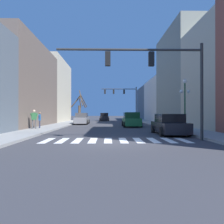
% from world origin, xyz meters
% --- Properties ---
extents(ground_plane, '(240.00, 240.00, 0.00)m').
position_xyz_m(ground_plane, '(0.00, 0.00, 0.00)').
color(ground_plane, '#38383D').
extents(building_row_left, '(6.00, 39.41, 10.97)m').
position_xyz_m(building_row_left, '(-11.11, 14.99, 4.88)').
color(building_row_left, '#515B66').
rests_on(building_row_left, ground_plane).
extents(building_row_right, '(6.00, 57.53, 13.71)m').
position_xyz_m(building_row_right, '(11.11, 19.94, 5.70)').
color(building_row_right, '#934C3D').
rests_on(building_row_right, ground_plane).
extents(crosswalk_stripes, '(8.55, 2.60, 0.01)m').
position_xyz_m(crosswalk_stripes, '(0.00, 0.69, 0.00)').
color(crosswalk_stripes, white).
rests_on(crosswalk_stripes, ground_plane).
extents(traffic_signal_near, '(8.72, 0.28, 5.79)m').
position_xyz_m(traffic_signal_near, '(2.42, 0.61, 4.30)').
color(traffic_signal_near, '#2D2D2D').
rests_on(traffic_signal_near, ground_plane).
extents(traffic_signal_far, '(6.92, 0.28, 6.78)m').
position_xyz_m(traffic_signal_far, '(2.66, 30.53, 5.03)').
color(traffic_signal_far, '#2D2D2D').
rests_on(traffic_signal_far, ground_plane).
extents(street_lamp_right_corner, '(0.95, 0.36, 4.45)m').
position_xyz_m(street_lamp_right_corner, '(6.29, 6.68, 3.29)').
color(street_lamp_right_corner, '#1E4C2D').
rests_on(street_lamp_right_corner, sidewalk_right).
extents(car_at_intersection, '(2.13, 4.59, 1.56)m').
position_xyz_m(car_at_intersection, '(4.20, 4.18, 0.74)').
color(car_at_intersection, black).
rests_on(car_at_intersection, ground_plane).
extents(car_driving_toward_lane, '(2.00, 4.85, 1.68)m').
position_xyz_m(car_driving_toward_lane, '(-1.17, 33.76, 0.78)').
color(car_driving_toward_lane, black).
rests_on(car_driving_toward_lane, ground_plane).
extents(car_driving_away_lane, '(2.00, 4.70, 1.66)m').
position_xyz_m(car_driving_away_lane, '(-4.27, 19.84, 0.78)').
color(car_driving_away_lane, gray).
rests_on(car_driving_away_lane, ground_plane).
extents(car_parked_left_mid, '(2.12, 4.54, 1.73)m').
position_xyz_m(car_parked_left_mid, '(2.37, 13.80, 0.81)').
color(car_parked_left_mid, '#236B38').
rests_on(car_parked_left_mid, ground_plane).
extents(car_parked_left_far, '(2.02, 4.27, 1.73)m').
position_xyz_m(car_parked_left_far, '(4.26, 37.29, 0.80)').
color(car_parked_left_far, gray).
rests_on(car_parked_left_far, ground_plane).
extents(car_parked_right_near, '(2.02, 4.82, 1.59)m').
position_xyz_m(car_parked_right_near, '(4.26, 31.03, 0.75)').
color(car_parked_right_near, red).
rests_on(car_parked_right_near, ground_plane).
extents(pedestrian_on_left_sidewalk, '(0.29, 0.69, 1.60)m').
position_xyz_m(pedestrian_on_left_sidewalk, '(-7.19, 9.35, 1.09)').
color(pedestrian_on_left_sidewalk, '#282D47').
rests_on(pedestrian_on_left_sidewalk, sidewalk_left).
extents(pedestrian_near_right_corner, '(0.77, 0.26, 1.80)m').
position_xyz_m(pedestrian_near_right_corner, '(-7.47, 8.57, 1.21)').
color(pedestrian_near_right_corner, '#4C4C51').
rests_on(pedestrian_near_right_corner, sidewalk_left).
extents(street_tree_right_far, '(3.38, 2.46, 5.72)m').
position_xyz_m(street_tree_right_far, '(-6.43, 35.48, 2.70)').
color(street_tree_right_far, '#473828').
rests_on(street_tree_right_far, sidewalk_left).
extents(street_tree_right_near, '(2.76, 3.10, 6.22)m').
position_xyz_m(street_tree_right_near, '(-6.37, 32.64, 2.63)').
color(street_tree_right_near, '#473828').
rests_on(street_tree_right_near, sidewalk_left).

